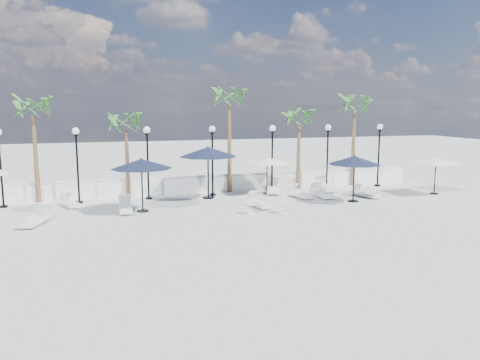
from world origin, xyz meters
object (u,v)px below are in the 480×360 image
object	(u,v)px
lounger_1	(35,219)
lounger_6	(321,193)
lounger_5	(273,188)
parasol_navy_mid	(208,152)
lounger_7	(366,193)
parasol_navy_left	(141,164)
lounger_4	(300,194)
parasol_navy_right	(355,161)
lounger_8	(325,186)
lounger_3	(259,203)
lounger_2	(70,203)
parasol_cream_sq_b	(436,158)
parasol_cream_sq_a	(267,158)
lounger_0	(126,208)

from	to	relation	value
lounger_1	lounger_6	world-z (taller)	lounger_1
lounger_5	parasol_navy_mid	distance (m)	4.48
lounger_7	parasol_navy_left	world-z (taller)	parasol_navy_left
lounger_1	lounger_4	bearing A→B (deg)	24.41
lounger_4	parasol_navy_left	size ratio (longest dim) A/B	0.61
parasol_navy_right	lounger_8	bearing A→B (deg)	87.74
lounger_3	lounger_7	world-z (taller)	lounger_3
lounger_2	lounger_6	world-z (taller)	lounger_6
lounger_1	parasol_cream_sq_b	xyz separation A→B (m)	(20.64, 0.89, 1.80)
lounger_8	lounger_7	bearing A→B (deg)	-59.55
lounger_1	parasol_navy_right	size ratio (longest dim) A/B	0.74
lounger_4	lounger_6	distance (m)	1.19
lounger_7	parasol_navy_mid	xyz separation A→B (m)	(-8.24, 2.29, 2.26)
lounger_1	parasol_navy_left	bearing A→B (deg)	30.44
lounger_7	parasol_cream_sq_b	distance (m)	4.56
lounger_2	lounger_4	world-z (taller)	lounger_4
lounger_2	lounger_7	distance (m)	15.39
lounger_8	parasol_navy_right	bearing A→B (deg)	-86.93
parasol_navy_left	parasol_cream_sq_a	size ratio (longest dim) A/B	0.65
lounger_0	parasol_navy_right	bearing A→B (deg)	-3.59
lounger_7	lounger_6	bearing A→B (deg)	150.96
parasol_navy_right	parasol_cream_sq_b	world-z (taller)	parasol_navy_right
lounger_4	lounger_8	distance (m)	2.89
lounger_3	parasol_navy_mid	distance (m)	4.18
lounger_1	parasol_cream_sq_b	bearing A→B (deg)	17.89
lounger_2	lounger_7	xyz separation A→B (m)	(15.25, -2.07, 0.01)
lounger_1	lounger_6	distance (m)	14.24
lounger_7	lounger_8	size ratio (longest dim) A/B	0.84
lounger_2	lounger_6	bearing A→B (deg)	-28.01
lounger_3	parasol_navy_left	xyz separation A→B (m)	(-5.50, 0.75, 2.02)
lounger_7	parasol_cream_sq_b	bearing A→B (deg)	-17.82
lounger_6	parasol_navy_left	distance (m)	9.82
lounger_7	parasol_navy_left	xyz separation A→B (m)	(-11.94, 0.00, 2.03)
parasol_navy_left	parasol_navy_mid	bearing A→B (deg)	31.69
lounger_3	lounger_7	bearing A→B (deg)	-3.05
lounger_3	parasol_cream_sq_a	size ratio (longest dim) A/B	0.40
lounger_7	parasol_cream_sq_b	size ratio (longest dim) A/B	0.40
lounger_4	lounger_7	xyz separation A→B (m)	(3.53, -0.83, 0.00)
lounger_2	parasol_cream_sq_a	bearing A→B (deg)	-18.54
lounger_5	lounger_7	size ratio (longest dim) A/B	1.25
parasol_navy_mid	parasol_navy_right	bearing A→B (deg)	-24.42
lounger_6	lounger_8	xyz separation A→B (m)	(1.18, 1.85, 0.02)
parasol_navy_left	lounger_8	bearing A→B (deg)	13.14
lounger_1	parasol_cream_sq_a	bearing A→B (deg)	33.74
lounger_8	parasol_cream_sq_a	world-z (taller)	parasol_cream_sq_a
lounger_0	parasol_cream_sq_b	world-z (taller)	parasol_cream_sq_b
lounger_1	parasol_cream_sq_a	size ratio (longest dim) A/B	0.45
lounger_1	parasol_navy_right	world-z (taller)	parasol_navy_right
lounger_1	parasol_navy_left	distance (m)	5.10
lounger_7	parasol_cream_sq_b	world-z (taller)	parasol_cream_sq_b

